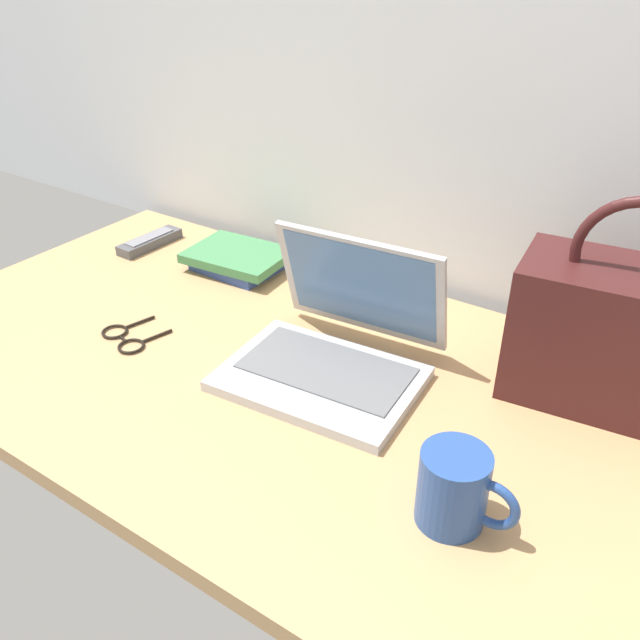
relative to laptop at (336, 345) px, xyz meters
The scene contains 7 objects.
desk 0.08m from the laptop, 87.81° to the right, with size 1.60×0.76×0.03m.
laptop is the anchor object (origin of this frame).
coffee_mug 0.36m from the laptop, 33.41° to the right, with size 0.13×0.09×0.10m.
remote_control_near 0.64m from the laptop, 164.47° to the left, with size 0.05×0.16×0.02m.
eyeglasses 0.39m from the laptop, 159.15° to the right, with size 0.12×0.12×0.01m.
handbag 0.43m from the laptop, 22.86° to the left, with size 0.32×0.19×0.33m.
book_stack 0.43m from the laptop, 152.37° to the left, with size 0.22×0.17×0.04m.
Camera 1 is at (0.48, -0.71, 0.66)m, focal length 36.88 mm.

